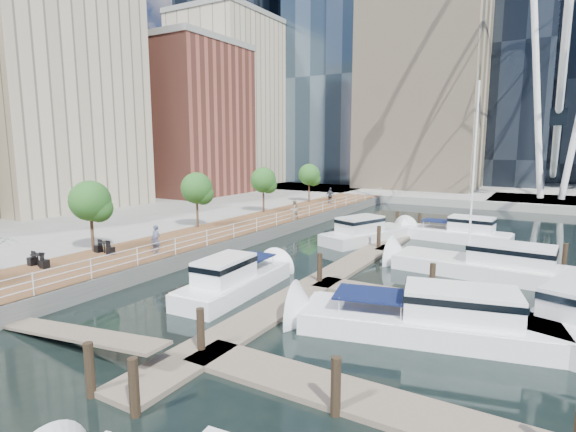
# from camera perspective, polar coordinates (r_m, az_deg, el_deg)

# --- Properties ---
(ground) EXTENTS (520.00, 520.00, 0.00)m
(ground) POSITION_cam_1_polar(r_m,az_deg,el_deg) (21.29, -13.51, -12.80)
(ground) COLOR black
(ground) RESTS_ON ground
(boardwalk) EXTENTS (6.00, 60.00, 1.00)m
(boardwalk) POSITION_cam_1_polar(r_m,az_deg,el_deg) (37.75, -7.63, -2.26)
(boardwalk) COLOR brown
(boardwalk) RESTS_ON ground
(seawall) EXTENTS (0.25, 60.00, 1.00)m
(seawall) POSITION_cam_1_polar(r_m,az_deg,el_deg) (36.01, -3.86, -2.75)
(seawall) COLOR #595954
(seawall) RESTS_ON ground
(land_inland) EXTENTS (48.00, 90.00, 1.00)m
(land_inland) POSITION_cam_1_polar(r_m,az_deg,el_deg) (58.24, -29.05, 0.64)
(land_inland) COLOR gray
(land_inland) RESTS_ON ground
(land_far) EXTENTS (200.00, 114.00, 1.00)m
(land_far) POSITION_cam_1_polar(r_m,az_deg,el_deg) (117.15, 23.66, 4.66)
(land_far) COLOR gray
(land_far) RESTS_ON ground
(pier) EXTENTS (14.00, 12.00, 1.00)m
(pier) POSITION_cam_1_polar(r_m,az_deg,el_deg) (66.50, 30.34, 1.44)
(pier) COLOR gray
(pier) RESTS_ON ground
(railing) EXTENTS (0.10, 60.00, 1.05)m
(railing) POSITION_cam_1_polar(r_m,az_deg,el_deg) (35.87, -4.01, -1.13)
(railing) COLOR white
(railing) RESTS_ON boardwalk
(floating_docks) EXTENTS (16.00, 34.00, 2.60)m
(floating_docks) POSITION_cam_1_polar(r_m,az_deg,el_deg) (25.86, 16.03, -7.82)
(floating_docks) COLOR #6D6051
(floating_docks) RESTS_ON ground
(midrise_condos) EXTENTS (19.00, 67.00, 28.00)m
(midrise_condos) POSITION_cam_1_polar(r_m,az_deg,el_deg) (62.93, -19.28, 13.61)
(midrise_condos) COLOR #BCAD8E
(midrise_condos) RESTS_ON ground
(street_trees) EXTENTS (2.60, 42.60, 4.60)m
(street_trees) POSITION_cam_1_polar(r_m,az_deg,el_deg) (37.98, -11.54, 3.48)
(street_trees) COLOR #3F2B1C
(street_trees) RESTS_ON ground
(cafe_tables) EXTENTS (2.50, 13.70, 0.74)m
(cafe_tables) POSITION_cam_1_polar(r_m,az_deg,el_deg) (27.91, -32.28, -5.78)
(cafe_tables) COLOR black
(cafe_tables) RESTS_ON ground
(yacht_foreground) EXTENTS (11.81, 5.55, 2.15)m
(yacht_foreground) POSITION_cam_1_polar(r_m,az_deg,el_deg) (20.10, 17.23, -14.32)
(yacht_foreground) COLOR white
(yacht_foreground) RESTS_ON ground
(pedestrian_near) EXTENTS (0.72, 0.51, 1.85)m
(pedestrian_near) POSITION_cam_1_polar(r_m,az_deg,el_deg) (29.54, -16.44, -2.88)
(pedestrian_near) COLOR #4A4D63
(pedestrian_near) RESTS_ON boardwalk
(pedestrian_mid) EXTENTS (0.96, 1.06, 1.77)m
(pedestrian_mid) POSITION_cam_1_polar(r_m,az_deg,el_deg) (41.90, 0.79, 0.85)
(pedestrian_mid) COLOR gray
(pedestrian_mid) RESTS_ON boardwalk
(pedestrian_far) EXTENTS (1.18, 0.61, 1.93)m
(pedestrian_far) POSITION_cam_1_polar(r_m,az_deg,el_deg) (52.54, 5.39, 2.56)
(pedestrian_far) COLOR #333640
(pedestrian_far) RESTS_ON boardwalk
(moored_yachts) EXTENTS (21.06, 35.92, 11.50)m
(moored_yachts) POSITION_cam_1_polar(r_m,az_deg,el_deg) (28.17, 20.86, -7.72)
(moored_yachts) COLOR white
(moored_yachts) RESTS_ON ground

